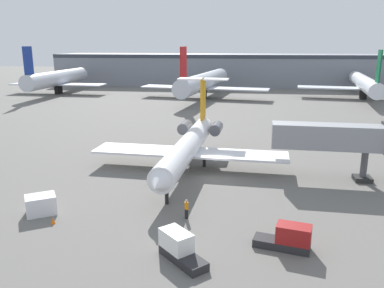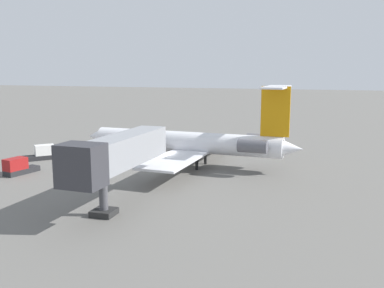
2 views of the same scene
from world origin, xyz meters
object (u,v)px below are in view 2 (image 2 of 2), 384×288
at_px(baggage_tug_lead, 18,167).
at_px(traffic_cone_near, 110,145).
at_px(regional_jet, 194,142).
at_px(jet_bridge, 114,155).
at_px(baggage_tug_trailing, 42,153).
at_px(ground_crew_marshaller, 88,155).
at_px(cargo_container_uld, 126,140).

relative_size(baggage_tug_lead, traffic_cone_near, 7.66).
bearing_deg(regional_jet, jet_bridge, -5.38).
relative_size(regional_jet, traffic_cone_near, 50.03).
bearing_deg(jet_bridge, baggage_tug_trailing, -129.33).
bearing_deg(regional_jet, traffic_cone_near, -119.16).
xyz_separation_m(jet_bridge, traffic_cone_near, (-26.12, -14.42, -4.36)).
distance_m(baggage_tug_lead, baggage_tug_trailing, 7.87).
height_order(regional_jet, baggage_tug_trailing, regional_jet).
relative_size(ground_crew_marshaller, cargo_container_uld, 0.55).
height_order(regional_jet, baggage_tug_lead, regional_jet).
bearing_deg(traffic_cone_near, regional_jet, 60.84).
height_order(ground_crew_marshaller, traffic_cone_near, ground_crew_marshaller).
xyz_separation_m(jet_bridge, baggage_tug_lead, (-7.47, -15.88, -3.80)).
distance_m(regional_jet, jet_bridge, 17.33).
xyz_separation_m(baggage_tug_trailing, traffic_cone_near, (-11.15, 3.85, -0.56)).
bearing_deg(regional_jet, ground_crew_marshaller, -82.75).
bearing_deg(jet_bridge, regional_jet, 174.62).
relative_size(cargo_container_uld, traffic_cone_near, 5.62).
bearing_deg(jet_bridge, cargo_container_uld, -155.69).
relative_size(baggage_tug_lead, baggage_tug_trailing, 1.10).
height_order(ground_crew_marshaller, cargo_container_uld, ground_crew_marshaller).
xyz_separation_m(ground_crew_marshaller, baggage_tug_trailing, (0.49, -6.41, -0.02)).
bearing_deg(regional_jet, baggage_tug_lead, -60.98).
bearing_deg(baggage_tug_trailing, traffic_cone_near, 160.95).
relative_size(regional_jet, cargo_container_uld, 8.90).
height_order(baggage_tug_trailing, cargo_container_uld, baggage_tug_trailing).
relative_size(regional_jet, baggage_tug_lead, 6.53).
distance_m(regional_jet, cargo_container_uld, 18.12).
distance_m(baggage_tug_trailing, traffic_cone_near, 11.81).
bearing_deg(ground_crew_marshaller, cargo_container_uld, -176.27).
bearing_deg(jet_bridge, ground_crew_marshaller, -142.50).
distance_m(baggage_tug_lead, traffic_cone_near, 18.72).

